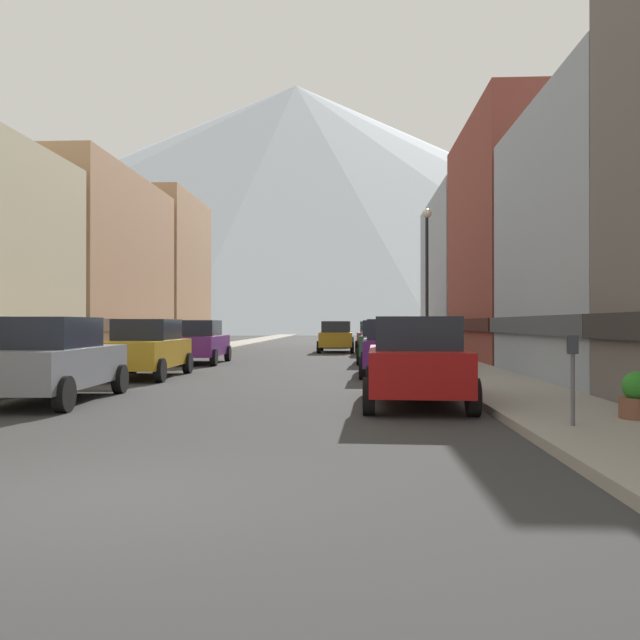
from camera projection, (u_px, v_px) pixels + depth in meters
name	position (u px, v px, depth m)	size (l,w,h in m)	color
ground_plane	(79.00, 502.00, 5.94)	(400.00, 400.00, 0.00)	#313131
sidewalk_left	(215.00, 348.00, 41.21)	(2.50, 100.00, 0.15)	gray
sidewalk_right	(411.00, 348.00, 40.59)	(2.50, 100.00, 0.15)	gray
storefront_left_2	(47.00, 270.00, 30.67)	(9.29, 11.63, 8.68)	tan
storefront_left_3	(147.00, 276.00, 41.50)	(6.64, 9.06, 9.76)	tan
storefront_right_2	(553.00, 246.00, 28.11)	(7.89, 10.75, 10.44)	brown
storefront_right_3	(505.00, 276.00, 40.20)	(9.44, 12.88, 9.51)	#99A5B2
car_left_0	(51.00, 359.00, 13.48)	(2.24, 4.48, 1.78)	slate
car_left_1	(146.00, 348.00, 19.73)	(2.14, 4.44, 1.78)	#B28419
car_left_2	(199.00, 342.00, 26.54)	(2.18, 4.45, 1.78)	#591E72
car_right_0	(415.00, 360.00, 13.07)	(2.21, 4.46, 1.78)	#9E1111
car_right_1	(392.00, 347.00, 20.47)	(2.19, 4.46, 1.78)	#591E72
car_right_2	(383.00, 341.00, 26.94)	(2.24, 4.48, 1.78)	#265933
car_right_3	(376.00, 337.00, 34.52)	(2.24, 4.48, 1.78)	#591E72
car_driving_0	(339.00, 334.00, 45.50)	(2.06, 4.40, 1.78)	#9E1111
car_driving_1	(336.00, 336.00, 37.19)	(2.06, 4.40, 1.78)	#B28419
parking_meter_near	(573.00, 367.00, 9.44)	(0.14, 0.10, 1.33)	#595960
potted_plant_0	(637.00, 397.00, 10.13)	(0.54, 0.54, 0.74)	brown
pedestrian_0	(431.00, 338.00, 30.35)	(0.36, 0.36, 1.73)	maroon
streetlamp_right	(427.00, 262.00, 24.37)	(0.36, 0.36, 5.86)	black
mountain_backdrop	(296.00, 206.00, 266.93)	(357.92, 357.92, 100.58)	silver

